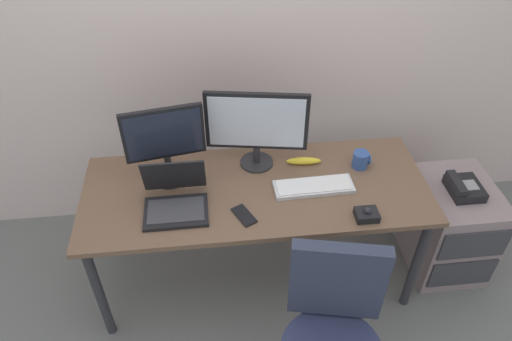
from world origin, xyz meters
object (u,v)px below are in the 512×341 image
Objects in this scene: file_cabinet at (448,226)px; monitor_side at (165,140)px; trackball_mouse at (367,214)px; laptop at (175,198)px; coffee_mug at (361,160)px; cell_phone at (244,215)px; desk_phone at (464,188)px; banana at (304,161)px; monitor_main at (257,125)px; keyboard at (314,187)px.

file_cabinet is 1.34× the size of monitor_side.
laptop is at bearing 168.71° from trackball_mouse.
trackball_mouse is (0.95, -0.39, -0.23)m from monitor_side.
file_cabinet is at bearing -10.44° from coffee_mug.
coffee_mug is 0.73m from cell_phone.
coffee_mug is 0.67× the size of cell_phone.
desk_phone is 1.25m from cell_phone.
monitor_side is 0.54m from cell_phone.
banana is at bearing 169.69° from coffee_mug.
monitor_main is at bearing 48.59° from cell_phone.
banana is at bearing 18.57° from cell_phone.
coffee_mug reaches higher than banana.
desk_phone is 1.05× the size of banana.
cell_phone is at bearing -18.07° from laptop.
desk_phone is 0.89m from banana.
cell_phone is (0.33, -0.11, -0.05)m from laptop.
monitor_main is 3.73× the size of cell_phone.
monitor_main is 1.70× the size of laptop.
desk_phone is 1.63m from monitor_side.
banana reaches higher than keyboard.
keyboard reaches higher than file_cabinet.
file_cabinet is at bearing -10.39° from banana.
monitor_main is at bearing 169.42° from desk_phone.
desk_phone is 0.64× the size of laptop.
monitor_main is 0.43m from keyboard.
monitor_main is 0.35m from banana.
laptop is at bearing -176.58° from file_cabinet.
monitor_side is at bearing -176.65° from banana.
monitor_main reaches higher than cell_phone.
monitor_side is at bearing 167.66° from keyboard.
monitor_side is (-1.60, 0.12, 0.68)m from file_cabinet.
monitor_main reaches higher than keyboard.
banana is (0.26, -0.03, -0.23)m from monitor_main.
monitor_side reaches higher than coffee_mug.
monitor_main is 0.48m from cell_phone.
trackball_mouse reaches higher than keyboard.
monitor_side reaches higher than cell_phone.
trackball_mouse is at bearing -47.84° from keyboard.
monitor_side reaches higher than file_cabinet.
monitor_side reaches higher than banana.
banana is at bearing 117.33° from trackball_mouse.
trackball_mouse is at bearing -44.28° from monitor_main.
coffee_mug is (1.02, -0.01, -0.21)m from monitor_side.
trackball_mouse is at bearing -33.79° from cell_phone.
laptop is 2.83× the size of trackball_mouse.
trackball_mouse is (0.91, -0.18, -0.03)m from laptop.
laptop is at bearing -146.46° from monitor_main.
monitor_side is 0.76m from banana.
keyboard is at bearing -85.92° from banana.
desk_phone is 0.38× the size of monitor_main.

